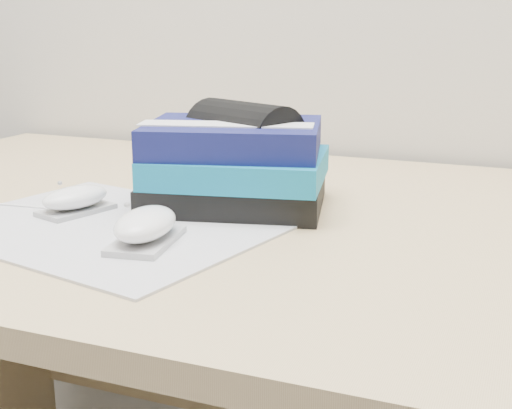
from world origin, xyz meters
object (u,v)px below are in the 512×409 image
at_px(desk, 347,371).
at_px(pouch, 244,154).
at_px(mouse_rear, 75,200).
at_px(mouse_front, 146,227).
at_px(book_stack, 235,166).

xyz_separation_m(desk, pouch, (-0.15, -0.02, 0.30)).
xyz_separation_m(desk, mouse_rear, (-0.32, -0.16, 0.25)).
xyz_separation_m(mouse_front, book_stack, (0.02, 0.19, 0.03)).
bearing_deg(mouse_rear, pouch, 40.33).
distance_m(book_stack, pouch, 0.03).
bearing_deg(desk, mouse_rear, -153.01).
height_order(mouse_rear, book_stack, book_stack).
height_order(desk, book_stack, book_stack).
bearing_deg(mouse_front, desk, 54.78).
distance_m(desk, book_stack, 0.33).
bearing_deg(pouch, mouse_front, -95.76).
xyz_separation_m(desk, mouse_front, (-0.17, -0.24, 0.26)).
distance_m(mouse_rear, book_stack, 0.21).
relative_size(desk, mouse_front, 13.99).
distance_m(desk, mouse_front, 0.39).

